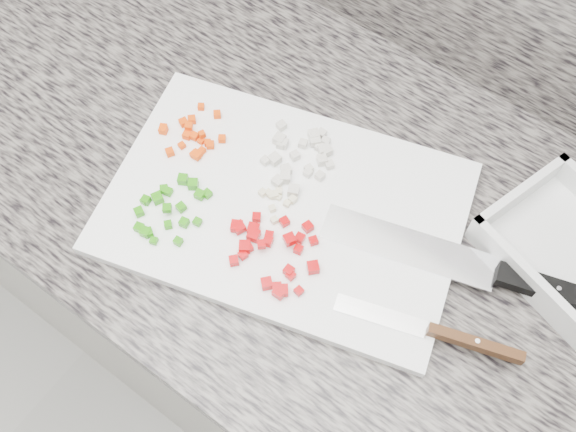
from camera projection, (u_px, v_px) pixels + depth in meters
name	position (u px, v px, depth m)	size (l,w,h in m)	color
cabinet	(290.00, 296.00, 1.30)	(3.92, 0.62, 0.86)	beige
countertop	(291.00, 181.00, 0.91)	(3.96, 0.64, 0.04)	#66605A
cutting_board	(285.00, 207.00, 0.86)	(0.46, 0.31, 0.02)	white
carrot_pile	(192.00, 136.00, 0.89)	(0.09, 0.10, 0.02)	#EC4305
onion_pile	(300.00, 156.00, 0.88)	(0.11, 0.11, 0.01)	beige
green_pepper_pile	(169.00, 207.00, 0.84)	(0.09, 0.11, 0.02)	#27890C
red_pepper_pile	(271.00, 251.00, 0.81)	(0.13, 0.11, 0.02)	#BD0205
garlic_pile	(276.00, 198.00, 0.85)	(0.05, 0.06, 0.01)	beige
chef_knife	(504.00, 275.00, 0.80)	(0.37, 0.14, 0.02)	silver
paring_knife	(451.00, 336.00, 0.76)	(0.22, 0.08, 0.02)	silver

